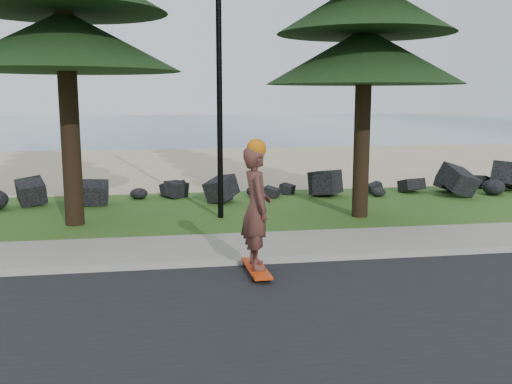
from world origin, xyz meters
The scene contains 9 objects.
ground centered at (0.00, 0.00, 0.00)m, with size 160.00×160.00×0.00m, color #30591B.
road centered at (0.00, -4.50, 0.01)m, with size 160.00×7.00×0.02m, color black.
kerb centered at (0.00, -0.90, 0.05)m, with size 160.00×0.20×0.10m, color #A09A90.
sidewalk centered at (0.00, 0.20, 0.04)m, with size 160.00×2.00×0.08m, color gray.
beach_sand centered at (0.00, 14.50, 0.01)m, with size 160.00×15.00×0.01m, color tan.
ocean centered at (0.00, 51.00, 0.00)m, with size 160.00×58.00×0.01m, color #3D5A75.
seawall_boulders centered at (0.00, 5.60, 0.00)m, with size 60.00×2.40×1.10m, color black, non-canonical shape.
lamp_post centered at (0.00, 3.20, 4.13)m, with size 0.25×0.14×8.14m.
skateboarder centered at (0.14, -1.51, 1.16)m, with size 0.53×1.25×2.31m.
Camera 1 is at (-1.37, -10.76, 3.03)m, focal length 40.00 mm.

